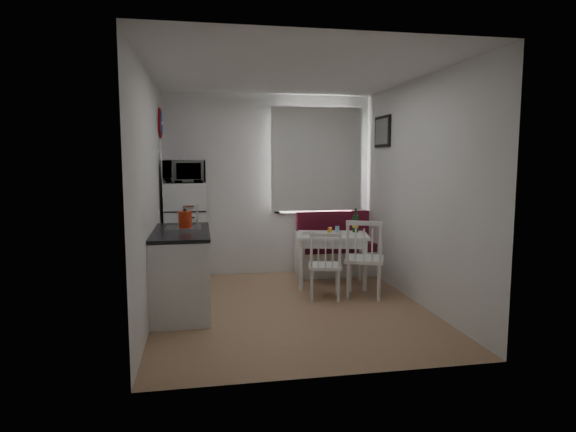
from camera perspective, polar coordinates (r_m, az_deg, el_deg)
name	(u,v)px	position (r m, az deg, el deg)	size (l,w,h in m)	color
floor	(291,308)	(5.54, 0.31, -10.87)	(3.00, 3.50, 0.02)	#A27F56
ceiling	(291,72)	(5.36, 0.33, 16.66)	(3.00, 3.50, 0.02)	white
wall_back	(268,185)	(7.02, -2.33, 3.66)	(3.00, 0.02, 2.60)	white
wall_front	(334,210)	(3.60, 5.49, 0.70)	(3.00, 0.02, 2.60)	white
wall_left	(150,195)	(5.23, -16.06, 2.35)	(0.02, 3.50, 2.60)	white
wall_right	(418,192)	(5.76, 15.16, 2.76)	(0.02, 3.50, 2.60)	white
window	(316,163)	(7.11, 3.32, 6.31)	(1.22, 0.06, 1.47)	white
curtain	(317,159)	(7.04, 3.46, 6.72)	(1.35, 0.02, 1.50)	white
kitchen_counter	(182,270)	(5.49, -12.47, -6.28)	(0.62, 1.32, 1.16)	white
wall_sign	(161,123)	(6.68, -14.80, 10.59)	(0.40, 0.40, 0.03)	navy
picture_frame	(382,132)	(6.76, 11.10, 9.78)	(0.04, 0.52, 0.42)	black
bench	(339,253)	(7.12, 6.07, -4.42)	(1.27, 0.49, 0.91)	white
dining_table	(332,240)	(6.41, 5.28, -2.82)	(1.05, 0.84, 0.69)	white
chair_left	(327,258)	(5.74, 4.62, -5.01)	(0.46, 0.44, 0.44)	white
chair_right	(367,250)	(5.86, 9.40, -4.02)	(0.58, 0.58, 0.51)	white
fridge	(186,233)	(6.67, -11.97, -1.98)	(0.55, 0.55, 1.37)	white
microwave	(185,171)	(6.55, -12.16, 5.19)	(0.55, 0.37, 0.30)	white
kettle	(185,220)	(5.40, -12.10, -0.44)	(0.17, 0.17, 0.23)	red
wine_bottle	(356,220)	(6.57, 8.01, -0.50)	(0.08, 0.08, 0.33)	#154119
drinking_glass_orange	(330,231)	(6.32, 4.97, -1.79)	(0.06, 0.06, 0.10)	gold
drinking_glass_blue	(337,230)	(6.46, 5.85, -1.62)	(0.06, 0.06, 0.10)	#7BC0D1
plate	(310,234)	(6.34, 2.62, -2.12)	(0.22, 0.22, 0.02)	white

